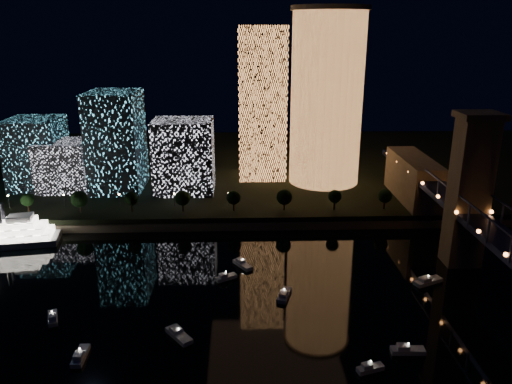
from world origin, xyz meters
TOP-DOWN VIEW (x-y plane):
  - ground at (0.00, 0.00)m, footprint 520.00×520.00m
  - far_bank at (0.00, 160.00)m, footprint 420.00×160.00m
  - seawall at (0.00, 82.00)m, footprint 420.00×6.00m
  - tower_cylindrical at (31.71, 126.55)m, footprint 34.00×34.00m
  - tower_rectangular at (3.22, 136.39)m, footprint 21.95×21.95m
  - midrise_blocks at (-66.00, 119.23)m, footprint 90.30×31.57m
  - motorboats at (-6.32, 13.05)m, footprint 114.59×75.88m
  - esplanade_trees at (-29.59, 88.00)m, footprint 165.71×6.49m
  - street_lamps at (-34.00, 94.00)m, footprint 132.70×0.70m

SIDE VIEW (x-z plane):
  - ground at x=0.00m, z-range 0.00..0.00m
  - motorboats at x=-6.32m, z-range -0.58..2.20m
  - seawall at x=0.00m, z-range 0.00..3.00m
  - far_bank at x=0.00m, z-range 0.00..5.00m
  - street_lamps at x=-34.00m, z-range 6.20..11.85m
  - esplanade_trees at x=-29.59m, z-range 6.09..14.84m
  - midrise_blocks at x=-66.00m, z-range 0.66..43.63m
  - tower_rectangular at x=3.22m, z-range 5.00..74.83m
  - tower_cylindrical at x=31.71m, z-range 5.13..82.90m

